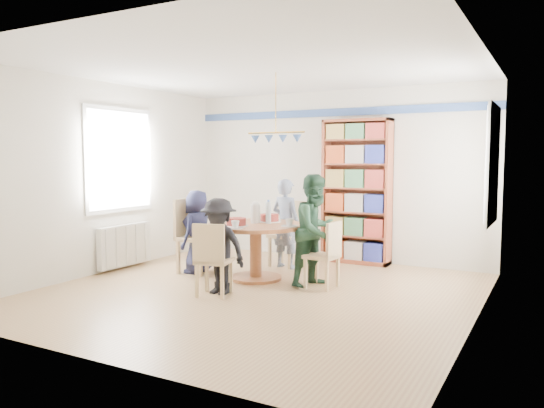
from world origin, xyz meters
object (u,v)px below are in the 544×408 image
Objects in this scene: chair_far at (289,230)px; bookshelf at (357,193)px; person_far at (286,224)px; radiator at (125,245)px; chair_left at (192,232)px; chair_right at (327,252)px; person_left at (197,232)px; person_near at (219,246)px; person_right at (316,230)px; dining_table at (256,238)px; chair_near at (212,256)px.

chair_far is 0.44× the size of bookshelf.
person_far is at bearing -132.22° from bookshelf.
chair_left is (1.02, 0.27, 0.23)m from radiator.
chair_right is 1.35m from person_far.
radiator is 0.85× the size of person_left.
bookshelf reaches higher than chair_left.
bookshelf is at bearing 44.01° from chair_left.
chair_left is 1.49m from chair_far.
person_near is (0.04, -1.94, 0.04)m from chair_far.
chair_left is 0.74× the size of person_right.
bookshelf reaches higher than person_left.
chair_left is at bearing 51.97° from person_far.
person_far is (-1.02, 0.87, 0.20)m from chair_right.
person_right is 1.17m from person_far.
chair_right reaches higher than radiator.
chair_far reaches higher than dining_table.
person_right reaches higher than radiator.
radiator is at bearing -165.16° from chair_left.
chair_near is 0.18m from person_near.
chair_near is at bearing 40.15° from person_left.
person_near is at bearing 44.80° from person_left.
chair_near is (1.03, -0.98, -0.10)m from chair_left.
chair_near is (0.00, -1.03, -0.08)m from dining_table.
chair_left is at bearing -131.81° from chair_far.
person_near is 2.77m from bookshelf.
chair_near is 2.93m from bookshelf.
person_far is at bearing -74.56° from chair_far.
person_far is (-0.84, 0.81, -0.05)m from person_right.
bookshelf reaches higher than dining_table.
person_near is at bearing -140.09° from chair_right.
chair_left is (-1.03, -0.05, 0.02)m from dining_table.
chair_left is 1.07× the size of chair_far.
chair_left is 1.39m from person_far.
dining_table is 0.88m from person_right.
person_left is (-1.97, -0.03, 0.12)m from chair_right.
chair_left reaches higher than radiator.
chair_right is at bearing 45.02° from person_near.
chair_far is 0.69× the size of person_right.
radiator is at bearing -174.31° from chair_right.
chair_left is at bearing -178.96° from chair_right.
chair_far is (2.01, 1.38, 0.19)m from radiator.
bookshelf reaches higher than chair_near.
person_right is 1.27m from person_near.
chair_near is at bearing 160.35° from person_right.
person_left is 0.83× the size of person_right.
person_left is 1.02× the size of person_near.
dining_table is at bearing 89.14° from person_left.
chair_near reaches higher than chair_right.
chair_far is at bearing 91.97° from dining_table.
person_left reaches higher than dining_table.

